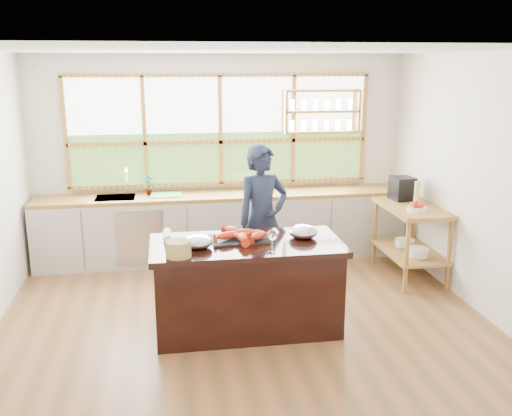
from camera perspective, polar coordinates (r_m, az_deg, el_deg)
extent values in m
plane|color=#955933|center=(6.03, -1.20, -11.05)|extent=(5.00, 5.00, 0.00)
cube|color=silver|center=(7.78, -3.56, 5.20)|extent=(5.00, 0.02, 2.70)
cube|color=silver|center=(3.46, 3.89, -6.70)|extent=(5.00, 0.02, 2.70)
cube|color=silver|center=(6.42, 21.45, 2.23)|extent=(0.02, 4.50, 2.70)
cube|color=silver|center=(5.45, -1.35, 15.52)|extent=(5.00, 4.50, 0.02)
cube|color=gold|center=(7.70, -3.58, 7.74)|extent=(4.05, 0.06, 1.50)
cube|color=white|center=(7.69, -3.64, 10.33)|extent=(3.98, 0.01, 0.75)
cube|color=#33601C|center=(7.78, -3.55, 5.00)|extent=(3.98, 0.01, 0.70)
cube|color=gold|center=(7.80, 6.57, 11.63)|extent=(1.00, 0.28, 0.03)
cube|color=gold|center=(7.82, 6.51, 9.61)|extent=(1.00, 0.28, 0.03)
cube|color=gold|center=(7.85, 6.45, 7.61)|extent=(1.00, 0.28, 0.03)
cube|color=gold|center=(7.70, 2.87, 9.61)|extent=(0.03, 0.28, 0.55)
cube|color=gold|center=(7.97, 10.03, 9.58)|extent=(0.03, 0.28, 0.55)
cube|color=#B6B3AC|center=(7.69, -3.22, -1.99)|extent=(4.90, 0.62, 0.85)
cube|color=#ADAEB4|center=(7.36, -11.53, -2.99)|extent=(0.60, 0.01, 0.72)
cube|color=#AD7D31|center=(7.57, -3.27, 1.28)|extent=(4.90, 0.62, 0.05)
cube|color=#ADAEB4|center=(7.58, -13.86, 0.46)|extent=(0.50, 0.42, 0.16)
cube|color=#AD7D31|center=(6.96, 18.77, -4.33)|extent=(0.04, 0.04, 0.90)
cube|color=#AD7D31|center=(7.81, 15.40, -2.04)|extent=(0.04, 0.04, 0.90)
cube|color=#AD7D31|center=(6.73, 14.83, -4.65)|extent=(0.04, 0.04, 0.90)
cube|color=#AD7D31|center=(7.61, 11.83, -2.25)|extent=(0.04, 0.04, 0.90)
cube|color=#AD7D31|center=(7.31, 15.07, -4.22)|extent=(0.62, 1.10, 0.03)
cube|color=#AD7D31|center=(7.16, 15.36, 0.00)|extent=(0.62, 1.10, 0.05)
cylinder|color=white|center=(7.07, 15.93, -4.32)|extent=(0.24, 0.24, 0.11)
cylinder|color=white|center=(7.42, 14.64, -3.42)|extent=(0.24, 0.24, 0.09)
cube|color=black|center=(5.68, -0.94, -8.09)|extent=(1.77, 0.82, 0.84)
cube|color=black|center=(5.53, -0.96, -3.77)|extent=(1.85, 0.90, 0.06)
imported|color=#192138|center=(6.46, 0.65, -1.18)|extent=(0.72, 0.59, 1.71)
imported|color=slate|center=(7.56, -10.73, 2.32)|extent=(0.16, 0.13, 0.28)
cube|color=green|center=(7.53, -8.98, 1.30)|extent=(0.40, 0.30, 0.01)
cube|color=black|center=(7.41, 14.41, 1.91)|extent=(0.29, 0.30, 0.29)
cylinder|color=#BFC863|center=(7.14, 15.81, 1.37)|extent=(0.09, 0.09, 0.30)
cylinder|color=white|center=(6.92, 15.80, -0.10)|extent=(0.22, 0.22, 0.05)
sphere|color=#AE2115|center=(6.93, 16.20, 0.32)|extent=(0.07, 0.07, 0.07)
sphere|color=#AE2115|center=(6.95, 15.78, 0.40)|extent=(0.07, 0.07, 0.07)
sphere|color=#AE2115|center=(6.91, 15.42, 0.35)|extent=(0.07, 0.07, 0.07)
sphere|color=#AE2115|center=(6.86, 15.62, 0.23)|extent=(0.07, 0.07, 0.07)
sphere|color=#AE2115|center=(6.87, 16.11, 0.21)|extent=(0.07, 0.07, 0.07)
cube|color=black|center=(5.61, -1.75, -3.09)|extent=(0.58, 0.44, 0.02)
ellipsoid|color=#DE4E20|center=(5.53, -2.92, -2.82)|extent=(0.23, 0.15, 0.08)
ellipsoid|color=#DE4E20|center=(5.62, -0.97, -2.52)|extent=(0.23, 0.14, 0.08)
ellipsoid|color=#DE4E20|center=(5.52, 0.23, -2.83)|extent=(0.21, 0.21, 0.08)
ellipsoid|color=#DE4E20|center=(5.70, -2.41, -2.28)|extent=(0.18, 0.23, 0.08)
ellipsoid|color=#DE4E20|center=(5.46, -1.36, -3.03)|extent=(0.11, 0.22, 0.08)
ellipsoid|color=#ADAEB4|center=(5.37, -5.82, -3.40)|extent=(0.27, 0.27, 0.13)
ellipsoid|color=#ADAEB4|center=(5.67, 4.72, -2.39)|extent=(0.29, 0.29, 0.14)
cylinder|color=white|center=(5.23, 1.62, -4.46)|extent=(0.06, 0.06, 0.01)
cylinder|color=white|center=(5.21, 1.62, -3.77)|extent=(0.01, 0.01, 0.13)
ellipsoid|color=white|center=(5.18, 1.63, -2.72)|extent=(0.08, 0.08, 0.10)
cylinder|color=tan|center=(5.15, -7.77, -4.07)|extent=(0.23, 0.23, 0.15)
cylinder|color=white|center=(5.66, -8.83, -2.74)|extent=(0.09, 0.30, 0.08)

